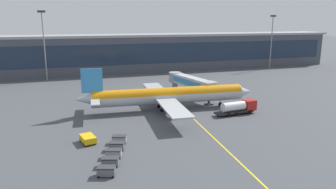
% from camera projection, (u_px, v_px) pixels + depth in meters
% --- Properties ---
extents(ground_plane, '(700.00, 700.00, 0.00)m').
position_uv_depth(ground_plane, '(176.00, 123.00, 71.06)').
color(ground_plane, '#47494F').
extents(apron_lead_in_line, '(6.19, 79.81, 0.01)m').
position_uv_depth(apron_lead_in_line, '(193.00, 118.00, 74.41)').
color(apron_lead_in_line, yellow).
rests_on(apron_lead_in_line, ground_plane).
extents(terminal_building, '(203.45, 16.63, 16.37)m').
position_uv_depth(terminal_building, '(127.00, 53.00, 140.29)').
color(terminal_building, '#424751').
rests_on(terminal_building, ground_plane).
extents(main_airliner, '(46.48, 37.03, 11.36)m').
position_uv_depth(main_airliner, '(168.00, 95.00, 80.67)').
color(main_airliner, '#B2B7BC').
rests_on(main_airliner, ground_plane).
extents(jet_bridge, '(7.70, 21.43, 6.43)m').
position_uv_depth(jet_bridge, '(190.00, 82.00, 93.19)').
color(jet_bridge, '#B2B7BC').
rests_on(jet_bridge, ground_plane).
extents(fuel_tanker, '(10.98, 3.49, 3.25)m').
position_uv_depth(fuel_tanker, '(238.00, 107.00, 77.28)').
color(fuel_tanker, '#232326').
rests_on(fuel_tanker, ground_plane).
extents(pushback_tug, '(3.07, 4.21, 1.40)m').
position_uv_depth(pushback_tug, '(88.00, 138.00, 59.34)').
color(pushback_tug, yellow).
rests_on(pushback_tug, ground_plane).
extents(baggage_cart_0, '(2.99, 2.29, 1.48)m').
position_uv_depth(baggage_cart_0, '(106.00, 171.00, 46.67)').
color(baggage_cart_0, '#595B60').
rests_on(baggage_cart_0, ground_plane).
extents(baggage_cart_1, '(2.99, 2.29, 1.48)m').
position_uv_depth(baggage_cart_1, '(110.00, 162.00, 49.79)').
color(baggage_cart_1, '#595B60').
rests_on(baggage_cart_1, ground_plane).
extents(baggage_cart_2, '(2.99, 2.29, 1.48)m').
position_uv_depth(baggage_cart_2, '(114.00, 153.00, 52.90)').
color(baggage_cart_2, gray).
rests_on(baggage_cart_2, ground_plane).
extents(baggage_cart_3, '(2.99, 2.29, 1.48)m').
position_uv_depth(baggage_cart_3, '(117.00, 146.00, 56.02)').
color(baggage_cart_3, '#595B60').
rests_on(baggage_cart_3, ground_plane).
extents(baggage_cart_4, '(2.99, 2.29, 1.48)m').
position_uv_depth(baggage_cart_4, '(119.00, 139.00, 59.13)').
color(baggage_cart_4, gray).
rests_on(baggage_cart_4, ground_plane).
extents(apron_light_mast_0, '(2.80, 0.50, 24.76)m').
position_uv_depth(apron_light_mast_0, '(272.00, 38.00, 147.62)').
color(apron_light_mast_0, gray).
rests_on(apron_light_mast_0, ground_plane).
extents(apron_light_mast_1, '(2.80, 0.50, 25.97)m').
position_uv_depth(apron_light_mast_1, '(44.00, 41.00, 117.64)').
color(apron_light_mast_1, gray).
rests_on(apron_light_mast_1, ground_plane).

